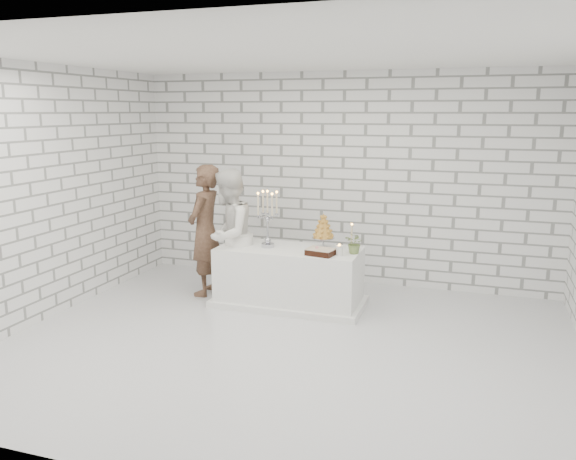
{
  "coord_description": "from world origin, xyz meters",
  "views": [
    {
      "loc": [
        1.82,
        -5.47,
        2.45
      ],
      "look_at": [
        -0.3,
        0.92,
        1.05
      ],
      "focal_mm": 35.74,
      "sensor_mm": 36.0,
      "label": 1
    }
  ],
  "objects_px": {
    "cake_table": "(289,277)",
    "croquembouche": "(323,231)",
    "groom": "(205,230)",
    "bride": "(228,235)",
    "candelabra": "(268,219)"
  },
  "relations": [
    {
      "from": "cake_table",
      "to": "bride",
      "type": "bearing_deg",
      "value": -178.07
    },
    {
      "from": "groom",
      "to": "candelabra",
      "type": "bearing_deg",
      "value": 82.65
    },
    {
      "from": "candelabra",
      "to": "croquembouche",
      "type": "xyz_separation_m",
      "value": [
        0.69,
        0.17,
        -0.14
      ]
    },
    {
      "from": "bride",
      "to": "candelabra",
      "type": "xyz_separation_m",
      "value": [
        0.55,
        0.0,
        0.25
      ]
    },
    {
      "from": "bride",
      "to": "cake_table",
      "type": "bearing_deg",
      "value": 91.19
    },
    {
      "from": "cake_table",
      "to": "groom",
      "type": "bearing_deg",
      "value": 175.74
    },
    {
      "from": "bride",
      "to": "candelabra",
      "type": "distance_m",
      "value": 0.6
    },
    {
      "from": "cake_table",
      "to": "candelabra",
      "type": "distance_m",
      "value": 0.79
    },
    {
      "from": "cake_table",
      "to": "croquembouche",
      "type": "bearing_deg",
      "value": 19.02
    },
    {
      "from": "cake_table",
      "to": "croquembouche",
      "type": "distance_m",
      "value": 0.74
    },
    {
      "from": "cake_table",
      "to": "groom",
      "type": "distance_m",
      "value": 1.32
    },
    {
      "from": "bride",
      "to": "candelabra",
      "type": "relative_size",
      "value": 2.36
    },
    {
      "from": "cake_table",
      "to": "bride",
      "type": "distance_m",
      "value": 0.96
    },
    {
      "from": "candelabra",
      "to": "cake_table",
      "type": "bearing_deg",
      "value": 5.57
    },
    {
      "from": "bride",
      "to": "croquembouche",
      "type": "xyz_separation_m",
      "value": [
        1.23,
        0.17,
        0.11
      ]
    }
  ]
}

